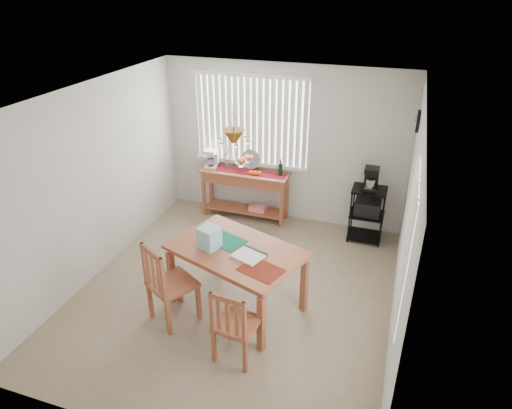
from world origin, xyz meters
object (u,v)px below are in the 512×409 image
(dining_table, at_px, (237,256))
(wire_cart, at_px, (367,209))
(sideboard, at_px, (245,183))
(cart_items, at_px, (371,179))
(chair_right, at_px, (235,325))
(chair_left, at_px, (169,284))

(dining_table, bearing_deg, wire_cart, 57.88)
(sideboard, distance_m, wire_cart, 2.05)
(cart_items, distance_m, chair_right, 3.24)
(sideboard, xyz_separation_m, wire_cart, (2.05, -0.11, -0.10))
(sideboard, height_order, chair_left, chair_left)
(sideboard, xyz_separation_m, chair_left, (0.03, -2.77, -0.10))
(chair_right, bearing_deg, cart_items, 70.82)
(dining_table, height_order, chair_left, chair_left)
(wire_cart, bearing_deg, chair_right, -109.24)
(sideboard, bearing_deg, chair_left, -89.30)
(sideboard, bearing_deg, wire_cart, -3.13)
(cart_items, bearing_deg, chair_right, -109.18)
(sideboard, xyz_separation_m, chair_right, (1.00, -3.12, -0.16))
(cart_items, xyz_separation_m, dining_table, (-1.35, -2.16, -0.30))
(dining_table, xyz_separation_m, chair_right, (0.30, -0.86, -0.28))
(cart_items, xyz_separation_m, chair_right, (-1.05, -3.01, -0.58))
(sideboard, height_order, chair_right, chair_right)
(sideboard, bearing_deg, dining_table, -72.84)
(wire_cart, bearing_deg, chair_left, -127.08)
(wire_cart, relative_size, chair_left, 0.82)
(sideboard, distance_m, chair_left, 2.78)
(wire_cart, distance_m, chair_right, 3.18)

